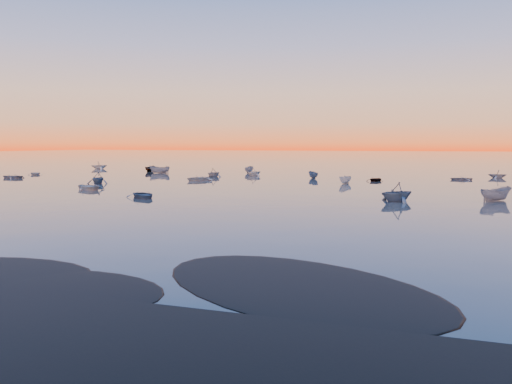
% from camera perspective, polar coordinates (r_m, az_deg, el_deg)
% --- Properties ---
extents(ground, '(600.00, 600.00, 0.00)m').
position_cam_1_polar(ground, '(120.28, 9.43, 2.66)').
color(ground, '#615951').
rests_on(ground, ground).
extents(moored_fleet, '(124.00, 58.00, 1.20)m').
position_cam_1_polar(moored_fleet, '(74.30, 3.76, 0.99)').
color(moored_fleet, silver).
rests_on(moored_fleet, ground).
extents(boat_near_left, '(4.03, 4.19, 1.03)m').
position_cam_1_polar(boat_near_left, '(55.81, -12.78, -0.65)').
color(boat_near_left, '#3C5673').
rests_on(boat_near_left, ground).
extents(boat_near_center, '(4.17, 4.19, 1.44)m').
position_cam_1_polar(boat_near_center, '(56.99, 25.69, -0.94)').
color(boat_near_center, slate).
rests_on(boat_near_center, ground).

